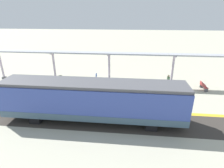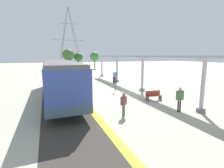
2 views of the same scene
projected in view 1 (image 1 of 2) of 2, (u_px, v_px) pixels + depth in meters
The scene contains 15 objects.
ground_plane at pixel (107, 94), 20.15m from camera, with size 176.00×176.00×0.00m, color #B1AE98.
tactile_edge_strip at pixel (102, 110), 16.76m from camera, with size 0.47×38.46×0.01m, color gold.
trackbed at pixel (99, 120), 15.07m from camera, with size 3.20×50.46×0.01m, color #38332D.
train_near_carriage at pixel (93, 101), 14.44m from camera, with size 2.65×14.78×3.48m.
canopy_pillar_second at pixel (172, 70), 21.87m from camera, with size 1.10×0.44×3.83m.
canopy_pillar_third at pixel (109, 68), 22.64m from camera, with size 1.10×0.44×3.83m.
canopy_pillar_fourth at pixel (54, 67), 23.35m from camera, with size 1.10×0.44×3.83m.
canopy_pillar_fifth at pixel (1, 65), 24.07m from camera, with size 1.10×0.44×3.83m.
canopy_beam at pixel (110, 53), 21.90m from camera, with size 1.20×30.74×0.16m, color #A8AAB2.
bench_near_end at pixel (139, 84), 21.72m from camera, with size 1.51×0.49×0.86m.
bench_mid_platform at pixel (203, 86), 21.05m from camera, with size 1.52×0.50×0.86m.
trash_bin at pixel (60, 79), 23.04m from camera, with size 0.48×0.48×1.00m, color #26312B.
platform_info_sign at pixel (96, 80), 20.36m from camera, with size 0.56×0.10×2.20m.
passenger_waiting_near_edge at pixel (168, 96), 17.38m from camera, with size 0.49×0.40×1.55m.
passenger_by_the_benches at pixel (168, 80), 20.99m from camera, with size 0.52×0.24×1.78m.
Camera 1 is at (-18.17, -2.47, 8.43)m, focal length 28.38 mm.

